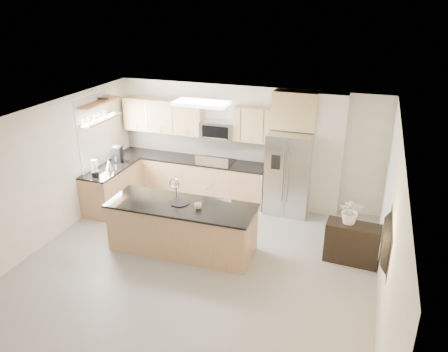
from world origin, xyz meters
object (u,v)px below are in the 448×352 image
at_px(refrigerator, 289,173).
at_px(bowl, 105,97).
at_px(kettle, 109,164).
at_px(range, 216,180).
at_px(microwave, 218,130).
at_px(cup, 198,206).
at_px(coffee_maker, 117,155).
at_px(credenza, 352,243).
at_px(flower_vase, 352,205).
at_px(blender, 95,169).
at_px(platter, 180,203).
at_px(television, 382,241).
at_px(island, 182,227).

relative_size(refrigerator, bowl, 4.68).
xyz_separation_m(refrigerator, kettle, (-3.68, -1.12, 0.14)).
relative_size(range, microwave, 1.50).
relative_size(refrigerator, cup, 13.67).
height_order(coffee_maker, bowl, bowl).
relative_size(microwave, credenza, 0.83).
relative_size(range, flower_vase, 1.63).
distance_m(refrigerator, blender, 4.05).
bearing_deg(range, flower_vase, -27.45).
bearing_deg(bowl, platter, -32.00).
bearing_deg(platter, flower_vase, 11.83).
bearing_deg(bowl, microwave, 20.65).
height_order(credenza, kettle, kettle).
bearing_deg(television, microwave, 47.25).
bearing_deg(flower_vase, credenza, -24.47).
relative_size(microwave, bowl, 2.00).
bearing_deg(microwave, range, -90.00).
bearing_deg(platter, microwave, 92.54).
height_order(island, credenza, island).
bearing_deg(coffee_maker, microwave, 21.57).
distance_m(refrigerator, coffee_maker, 3.82).
bearing_deg(bowl, credenza, -9.42).
bearing_deg(television, cup, 74.39).
xyz_separation_m(blender, television, (5.58, -1.52, 0.27)).
bearing_deg(bowl, coffee_maker, 7.25).
height_order(microwave, cup, microwave).
bearing_deg(kettle, cup, -23.91).
xyz_separation_m(range, island, (0.15, -2.23, -0.01)).
distance_m(range, credenza, 3.51).
xyz_separation_m(credenza, bowl, (-5.37, 0.89, 2.02)).
bearing_deg(bowl, flower_vase, -9.18).
bearing_deg(platter, range, 92.68).
xyz_separation_m(bowl, television, (5.76, -2.40, -1.03)).
height_order(kettle, bowl, bowl).
xyz_separation_m(range, platter, (0.10, -2.19, 0.46)).
bearing_deg(kettle, blender, -96.50).
bearing_deg(island, range, 92.80).
bearing_deg(refrigerator, coffee_maker, -170.06).
bearing_deg(television, refrigerator, 31.04).
height_order(island, coffee_maker, island).
height_order(island, kettle, island).
bearing_deg(microwave, coffee_maker, -158.43).
xyz_separation_m(island, blender, (-2.23, 0.63, 0.61)).
distance_m(range, flower_vase, 3.48).
bearing_deg(coffee_maker, range, 18.58).
height_order(refrigerator, coffee_maker, refrigerator).
xyz_separation_m(kettle, bowl, (-0.23, 0.44, 1.36)).
distance_m(microwave, kettle, 2.47).
bearing_deg(microwave, cup, -78.40).
distance_m(credenza, blender, 5.24).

